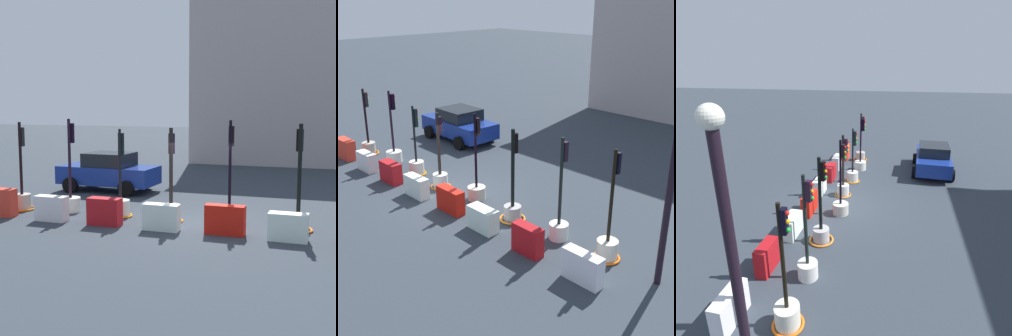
# 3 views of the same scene
# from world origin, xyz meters

# --- Properties ---
(ground_plane) EXTENTS (120.00, 120.00, 0.00)m
(ground_plane) POSITION_xyz_m (0.00, 0.00, 0.00)
(ground_plane) COLOR #303740
(traffic_light_0) EXTENTS (0.89, 0.89, 3.08)m
(traffic_light_0) POSITION_xyz_m (-6.49, -0.06, 0.51)
(traffic_light_0) COLOR #B6AA9E
(traffic_light_0) RESTS_ON ground_plane
(traffic_light_1) EXTENTS (0.69, 0.69, 3.20)m
(traffic_light_1) POSITION_xyz_m (-4.72, 0.20, 0.58)
(traffic_light_1) COLOR silver
(traffic_light_1) RESTS_ON ground_plane
(traffic_light_2) EXTENTS (0.79, 0.79, 2.89)m
(traffic_light_2) POSITION_xyz_m (-2.78, 0.08, 0.48)
(traffic_light_2) COLOR silver
(traffic_light_2) RESTS_ON ground_plane
(traffic_light_3) EXTENTS (0.79, 0.79, 2.97)m
(traffic_light_3) POSITION_xyz_m (-0.98, -0.06, 0.59)
(traffic_light_3) COLOR silver
(traffic_light_3) RESTS_ON ground_plane
(traffic_light_4) EXTENTS (0.66, 0.66, 3.21)m
(traffic_light_4) POSITION_xyz_m (0.83, 0.22, 0.55)
(traffic_light_4) COLOR #BCB6AA
(traffic_light_4) RESTS_ON ground_plane
(traffic_light_5) EXTENTS (0.88, 0.88, 3.14)m
(traffic_light_5) POSITION_xyz_m (2.92, -0.02, 0.57)
(traffic_light_5) COLOR #ABA8A7
(traffic_light_5) RESTS_ON ground_plane
(traffic_light_6) EXTENTS (0.60, 0.60, 3.26)m
(traffic_light_6) POSITION_xyz_m (4.78, 0.11, 0.65)
(traffic_light_6) COLOR silver
(traffic_light_6) RESTS_ON ground_plane
(traffic_light_7) EXTENTS (0.79, 0.79, 3.30)m
(traffic_light_7) POSITION_xyz_m (6.48, 0.17, 0.53)
(traffic_light_7) COLOR silver
(traffic_light_7) RESTS_ON ground_plane
(construction_barrier_0) EXTENTS (1.13, 0.46, 0.92)m
(construction_barrier_0) POSITION_xyz_m (-6.63, -1.13, 0.46)
(construction_barrier_0) COLOR red
(construction_barrier_0) RESTS_ON ground_plane
(construction_barrier_1) EXTENTS (1.06, 0.42, 0.80)m
(construction_barrier_1) POSITION_xyz_m (-4.62, -1.20, 0.40)
(construction_barrier_1) COLOR white
(construction_barrier_1) RESTS_ON ground_plane
(construction_barrier_2) EXTENTS (1.04, 0.45, 0.84)m
(construction_barrier_2) POSITION_xyz_m (-2.77, -1.16, 0.42)
(construction_barrier_2) COLOR #B4161C
(construction_barrier_2) RESTS_ON ground_plane
(construction_barrier_3) EXTENTS (1.09, 0.42, 0.78)m
(construction_barrier_3) POSITION_xyz_m (-0.90, -1.21, 0.39)
(construction_barrier_3) COLOR white
(construction_barrier_3) RESTS_ON ground_plane
(construction_barrier_4) EXTENTS (1.14, 0.39, 0.85)m
(construction_barrier_4) POSITION_xyz_m (0.98, -1.10, 0.43)
(construction_barrier_4) COLOR red
(construction_barrier_4) RESTS_ON ground_plane
(construction_barrier_5) EXTENTS (1.07, 0.48, 0.77)m
(construction_barrier_5) POSITION_xyz_m (2.74, -1.20, 0.38)
(construction_barrier_5) COLOR white
(construction_barrier_5) RESTS_ON ground_plane
(construction_barrier_6) EXTENTS (0.97, 0.38, 0.90)m
(construction_barrier_6) POSITION_xyz_m (4.70, -1.22, 0.45)
(construction_barrier_6) COLOR #B11218
(construction_barrier_6) RESTS_ON ground_plane
(construction_barrier_7) EXTENTS (1.14, 0.38, 0.87)m
(construction_barrier_7) POSITION_xyz_m (6.64, -1.22, 0.43)
(construction_barrier_7) COLOR white
(construction_barrier_7) RESTS_ON ground_plane
(car_blue_estate) EXTENTS (4.21, 2.37, 1.64)m
(car_blue_estate) POSITION_xyz_m (-5.24, 4.37, 0.82)
(car_blue_estate) COLOR navy
(car_blue_estate) RESTS_ON ground_plane
(street_lamp_post) EXTENTS (0.36, 0.36, 5.48)m
(street_lamp_post) POSITION_xyz_m (8.07, 0.13, 3.20)
(street_lamp_post) COLOR black
(street_lamp_post) RESTS_ON ground_plane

